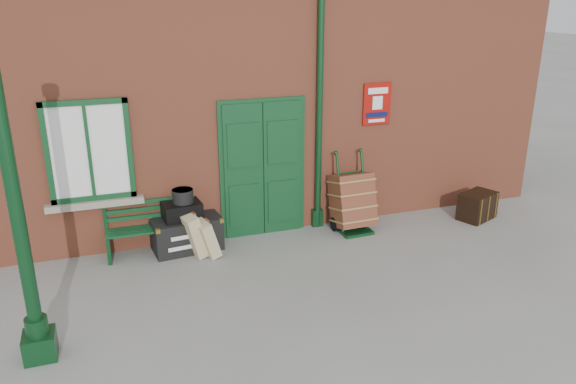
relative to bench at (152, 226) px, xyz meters
name	(u,v)px	position (x,y,z in m)	size (l,w,h in m)	color
ground	(312,268)	(2.13, -1.32, -0.43)	(80.00, 80.00, 0.00)	gray
station_building	(247,84)	(2.12, 2.18, 1.73)	(10.30, 4.30, 4.36)	#AF5438
canopy_column	(22,241)	(-1.47, -2.32, 0.98)	(0.34, 0.34, 3.61)	#0D3518
bench	(152,226)	(0.00, 0.00, 0.00)	(1.38, 0.43, 0.86)	#103C1D
houdini_trunk	(187,233)	(0.51, -0.07, -0.17)	(1.04, 0.57, 0.52)	black
strongbox	(182,211)	(0.46, -0.07, 0.22)	(0.57, 0.42, 0.26)	black
hatbox	(183,196)	(0.49, -0.07, 0.46)	(0.31, 0.31, 0.21)	black
suitcase_back	(193,234)	(0.58, -0.31, -0.09)	(0.19, 0.47, 0.65)	tan
suitcase_front	(206,238)	(0.76, -0.41, -0.14)	(0.17, 0.42, 0.56)	tan
porter_trolley	(352,201)	(3.27, -0.21, 0.08)	(0.67, 0.72, 1.32)	#0D3518
dark_trunk	(477,206)	(5.58, -0.49, -0.19)	(0.66, 0.43, 0.48)	black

